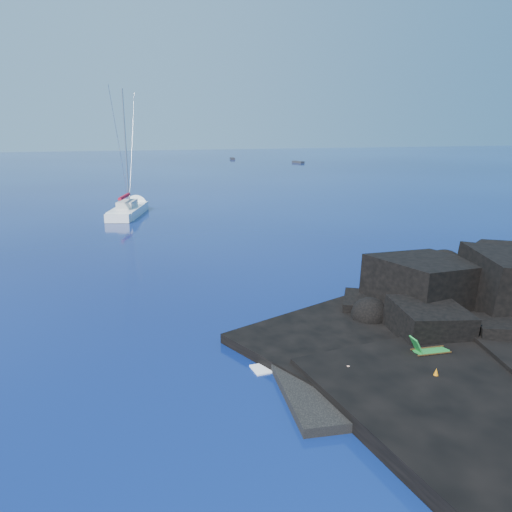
{
  "coord_description": "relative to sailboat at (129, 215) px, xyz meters",
  "views": [
    {
      "loc": [
        -5.44,
        -14.6,
        9.43
      ],
      "look_at": [
        2.96,
        12.79,
        2.0
      ],
      "focal_mm": 35.0,
      "sensor_mm": 36.0,
      "label": 1
    }
  ],
  "objects": [
    {
      "name": "sunbather",
      "position": [
        5.42,
        -40.58,
        0.53
      ],
      "size": [
        1.74,
        0.8,
        0.26
      ],
      "primitive_type": null,
      "rotation": [
        0.0,
        0.0,
        -0.2
      ],
      "color": "tan",
      "rests_on": "towel"
    },
    {
      "name": "distant_boat_a",
      "position": [
        35.12,
        90.64,
        0.0
      ],
      "size": [
        1.89,
        4.18,
        0.54
      ],
      "primitive_type": "cube",
      "rotation": [
        0.0,
        0.0,
        -0.16
      ],
      "color": "#232227",
      "rests_on": "ground"
    },
    {
      "name": "surf_foam",
      "position": [
        7.92,
        -36.55,
        0.0
      ],
      "size": [
        10.0,
        8.0,
        0.06
      ],
      "primitive_type": null,
      "color": "white",
      "rests_on": "ground"
    },
    {
      "name": "distant_boat_b",
      "position": [
        48.21,
        70.6,
        0.0
      ],
      "size": [
        2.32,
        4.19,
        0.53
      ],
      "primitive_type": "cube",
      "rotation": [
        0.0,
        0.0,
        0.28
      ],
      "color": "#26272B",
      "rests_on": "ground"
    },
    {
      "name": "sailboat",
      "position": [
        0.0,
        0.0,
        0.0
      ],
      "size": [
        6.25,
        13.06,
        13.45
      ],
      "primitive_type": null,
      "rotation": [
        0.0,
        0.0,
        -0.29
      ],
      "color": "white",
      "rests_on": "ground"
    },
    {
      "name": "towel",
      "position": [
        5.42,
        -40.58,
        0.37
      ],
      "size": [
        1.9,
        1.17,
        0.05
      ],
      "primitive_type": "cube",
      "rotation": [
        0.0,
        0.0,
        -0.2
      ],
      "color": "silver",
      "rests_on": "beach"
    },
    {
      "name": "beach",
      "position": [
        7.42,
        -41.05,
        0.0
      ],
      "size": [
        9.08,
        6.86,
        0.7
      ],
      "primitive_type": "cube",
      "rotation": [
        0.0,
        0.0,
        -0.1
      ],
      "color": "black",
      "rests_on": "ground"
    },
    {
      "name": "marker_cone",
      "position": [
        8.63,
        -42.26,
        0.63
      ],
      "size": [
        0.39,
        0.39,
        0.55
      ],
      "primitive_type": "cone",
      "rotation": [
        0.0,
        0.0,
        -0.09
      ],
      "color": "orange",
      "rests_on": "beach"
    },
    {
      "name": "deck_chair",
      "position": [
        9.66,
        -40.53,
        0.88
      ],
      "size": [
        1.59,
        0.78,
        1.06
      ],
      "primitive_type": null,
      "rotation": [
        0.0,
        0.0,
        -0.07
      ],
      "color": "#1B7A2D",
      "rests_on": "beach"
    },
    {
      "name": "ground",
      "position": [
        2.92,
        -41.55,
        0.0
      ],
      "size": [
        400.0,
        400.0,
        0.0
      ],
      "primitive_type": "plane",
      "color": "#030631",
      "rests_on": "ground"
    }
  ]
}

